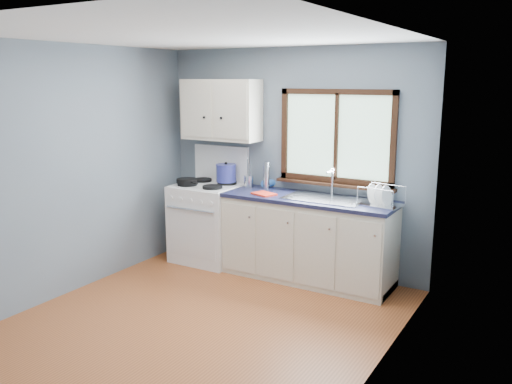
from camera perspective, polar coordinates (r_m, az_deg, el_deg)
The scene contains 19 objects.
floor at distance 5.04m, azimuth -5.85°, elevation -13.68°, with size 3.20×3.60×0.02m, color #A15428.
ceiling at distance 4.56m, azimuth -6.54°, elevation 16.23°, with size 3.20×3.60×0.02m, color white.
wall_back at distance 6.16m, azimuth 3.90°, elevation 3.37°, with size 3.20×0.02×2.50m, color slate.
wall_front at distance 3.40m, azimuth -24.67°, elevation -4.70°, with size 3.20×0.02×2.50m, color slate.
wall_left at distance 5.73m, azimuth -19.24°, elevation 2.09°, with size 0.02×3.60×2.50m, color slate.
wall_right at distance 3.92m, azimuth 13.13°, elevation -1.84°, with size 0.02×3.60×2.50m, color slate.
gas_range at distance 6.51m, azimuth -5.04°, elevation -2.98°, with size 0.76×0.69×1.36m.
base_cabinets at distance 5.92m, azimuth 5.48°, elevation -5.37°, with size 1.85×0.60×0.88m.
countertop at distance 5.79m, azimuth 5.57°, elevation -0.73°, with size 1.89×0.64×0.04m, color black.
sink at distance 5.73m, azimuth 7.20°, elevation -1.33°, with size 0.84×0.46×0.44m.
window at distance 5.88m, azimuth 8.44°, elevation 5.08°, with size 1.36×0.10×1.03m.
upper_cabinets at distance 6.38m, azimuth -3.72°, elevation 8.62°, with size 0.95×0.35×0.70m.
skillet at distance 6.39m, azimuth -7.28°, elevation 1.18°, with size 0.39×0.32×0.05m.
stockpot at distance 6.40m, azimuth -3.17°, elevation 2.03°, with size 0.26×0.26×0.24m.
utensil_crock at distance 6.28m, azimuth -0.77°, elevation 1.16°, with size 0.13×0.13×0.35m.
thermos at distance 6.18m, azimuth 1.10°, elevation 1.77°, with size 0.07×0.07×0.31m, color silver.
soap_bottle at distance 6.22m, azimuth 0.71°, elevation 1.51°, with size 0.09×0.09×0.24m, color blue.
dish_towel at distance 5.88m, azimuth 0.85°, elevation -0.20°, with size 0.25×0.18×0.02m, color red.
dish_rack at distance 5.52m, azimuth 12.96°, elevation -0.82°, with size 0.44×0.36×0.21m.
Camera 1 is at (2.72, -3.64, 2.16)m, focal length 38.00 mm.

